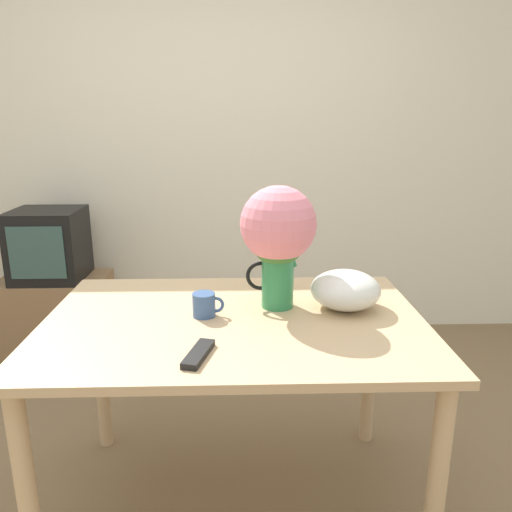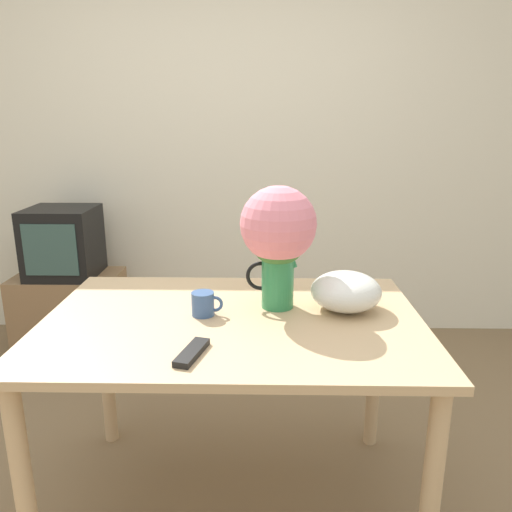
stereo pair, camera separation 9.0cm
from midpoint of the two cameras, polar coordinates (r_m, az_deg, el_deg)
wall_back at (r=3.44m, az=-5.69°, el=12.34°), size 8.00×0.05×2.60m
table at (r=1.84m, az=-3.87°, el=-10.16°), size 1.35×0.92×0.80m
flower_vase at (r=1.82m, az=1.13°, el=2.64°), size 0.28×0.28×0.46m
coffee_mug at (r=1.81m, az=-7.31°, el=-5.56°), size 0.11×0.08×0.09m
white_bowl at (r=1.89m, az=8.85°, el=-3.84°), size 0.26×0.26×0.14m
remote_control at (r=1.53m, az=-8.30°, el=-11.03°), size 0.09×0.18×0.02m
tv_stand at (r=3.51m, az=-22.46°, el=-6.28°), size 0.66×0.41×0.51m
tv_set at (r=3.37m, az=-23.29°, el=1.20°), size 0.41×0.40×0.44m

